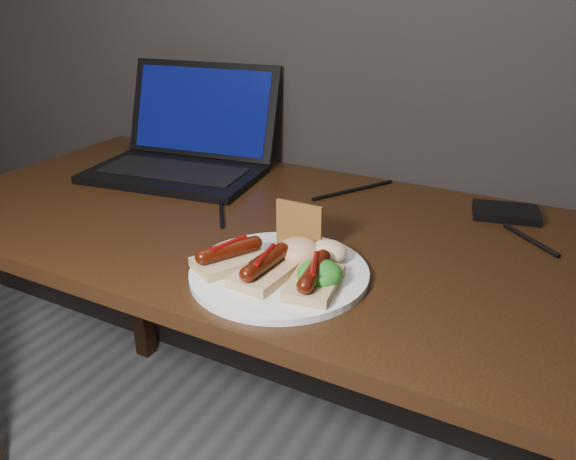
{
  "coord_description": "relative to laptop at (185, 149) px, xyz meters",
  "views": [
    {
      "loc": [
        0.54,
        0.5,
        1.2
      ],
      "look_at": [
        0.15,
        1.23,
        0.82
      ],
      "focal_mm": 35.0,
      "sensor_mm": 36.0,
      "label": 1
    }
  ],
  "objects": [
    {
      "name": "desk",
      "position": [
        0.32,
        -0.18,
        -0.14
      ],
      "size": [
        1.4,
        0.7,
        0.75
      ],
      "color": "#37210D",
      "rests_on": "ground"
    },
    {
      "name": "bread_sausage_center",
      "position": [
        0.46,
        -0.4,
        -0.03
      ],
      "size": [
        0.08,
        0.12,
        0.04
      ],
      "color": "#E2B785",
      "rests_on": "plate"
    },
    {
      "name": "plate",
      "position": [
        0.47,
        -0.36,
        -0.05
      ],
      "size": [
        0.3,
        0.3,
        0.01
      ],
      "primitive_type": "cylinder",
      "rotation": [
        0.0,
        0.0,
        0.05
      ],
      "color": "silver",
      "rests_on": "desk"
    },
    {
      "name": "coleslaw_mound",
      "position": [
        0.52,
        -0.3,
        -0.03
      ],
      "size": [
        0.06,
        0.06,
        0.04
      ],
      "primitive_type": "ellipsoid",
      "color": "white",
      "rests_on": "plate"
    },
    {
      "name": "salsa_mound",
      "position": [
        0.48,
        -0.33,
        -0.02
      ],
      "size": [
        0.07,
        0.07,
        0.04
      ],
      "primitive_type": "ellipsoid",
      "color": "#AA3111",
      "rests_on": "plate"
    },
    {
      "name": "crispbread",
      "position": [
        0.46,
        -0.28,
        -0.0
      ],
      "size": [
        0.09,
        0.01,
        0.08
      ],
      "primitive_type": "cube",
      "color": "#A16C2C",
      "rests_on": "plate"
    },
    {
      "name": "hard_drive",
      "position": [
        0.75,
        0.07,
        -0.05
      ],
      "size": [
        0.14,
        0.11,
        0.02
      ],
      "primitive_type": "cube",
      "rotation": [
        0.0,
        0.0,
        0.23
      ],
      "color": "black",
      "rests_on": "desk"
    },
    {
      "name": "laptop",
      "position": [
        0.0,
        0.0,
        0.0
      ],
      "size": [
        0.45,
        0.38,
        0.25
      ],
      "color": "black",
      "rests_on": "desk"
    },
    {
      "name": "salad_greens",
      "position": [
        0.54,
        -0.38,
        -0.02
      ],
      "size": [
        0.07,
        0.07,
        0.04
      ],
      "primitive_type": "ellipsoid",
      "color": "#216213",
      "rests_on": "plate"
    },
    {
      "name": "bread_sausage_right",
      "position": [
        0.54,
        -0.39,
        -0.03
      ],
      "size": [
        0.09,
        0.12,
        0.04
      ],
      "color": "#E2B785",
      "rests_on": "plate"
    },
    {
      "name": "bread_sausage_left",
      "position": [
        0.39,
        -0.39,
        -0.03
      ],
      "size": [
        0.12,
        0.13,
        0.04
      ],
      "color": "#E2B785",
      "rests_on": "plate"
    },
    {
      "name": "desk_cables",
      "position": [
        0.29,
        -0.05,
        -0.05
      ],
      "size": [
        1.07,
        0.41,
        0.01
      ],
      "color": "black",
      "rests_on": "desk"
    }
  ]
}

